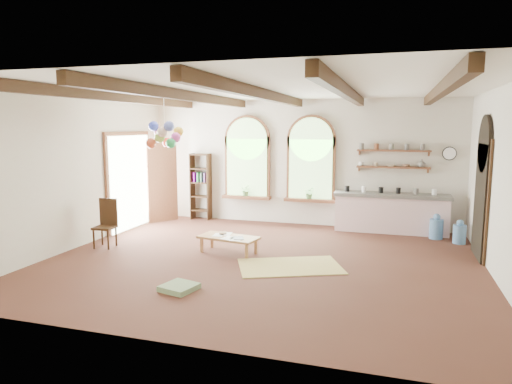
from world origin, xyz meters
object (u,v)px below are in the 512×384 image
at_px(kitchen_counter, 391,213).
at_px(side_chair, 105,233).
at_px(coffee_table, 229,238).
at_px(balloon_cluster, 165,135).

bearing_deg(kitchen_counter, side_chair, -150.98).
relative_size(kitchen_counter, side_chair, 2.64).
relative_size(coffee_table, side_chair, 1.25).
distance_m(kitchen_counter, balloon_cluster, 5.60).
distance_m(kitchen_counter, coffee_table, 4.22).
distance_m(coffee_table, balloon_cluster, 2.65).
bearing_deg(side_chair, kitchen_counter, 29.02).
xyz_separation_m(kitchen_counter, balloon_cluster, (-4.70, -2.40, 1.87)).
height_order(kitchen_counter, balloon_cluster, balloon_cluster).
height_order(side_chair, balloon_cluster, balloon_cluster).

